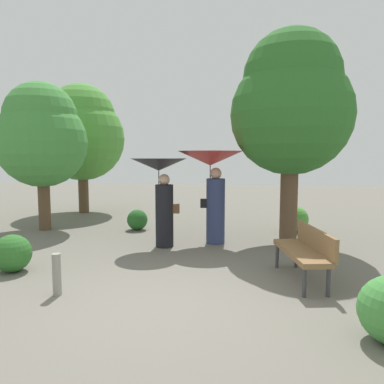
{
  "coord_description": "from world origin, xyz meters",
  "views": [
    {
      "loc": [
        1.01,
        -4.64,
        1.97
      ],
      "look_at": [
        0.0,
        3.48,
        1.15
      ],
      "focal_mm": 34.07,
      "sensor_mm": 36.0,
      "label": 1
    }
  ],
  "objects_px": {
    "tree_near_left": "(42,135)",
    "person_left": "(161,183)",
    "person_right": "(212,173)",
    "park_bench": "(306,249)",
    "tree_mid_left": "(82,132)",
    "tree_near_right": "(291,103)",
    "path_marker_post": "(57,274)"
  },
  "relations": [
    {
      "from": "tree_near_left",
      "to": "tree_mid_left",
      "type": "xyz_separation_m",
      "value": [
        -0.18,
        2.9,
        0.26
      ]
    },
    {
      "from": "person_right",
      "to": "tree_near_left",
      "type": "relative_size",
      "value": 0.54
    },
    {
      "from": "person_right",
      "to": "path_marker_post",
      "type": "distance_m",
      "value": 4.1
    },
    {
      "from": "tree_near_right",
      "to": "park_bench",
      "type": "bearing_deg",
      "value": -91.44
    },
    {
      "from": "tree_near_right",
      "to": "tree_mid_left",
      "type": "relative_size",
      "value": 1.07
    },
    {
      "from": "person_right",
      "to": "tree_near_right",
      "type": "xyz_separation_m",
      "value": [
        1.7,
        0.12,
        1.5
      ]
    },
    {
      "from": "tree_near_left",
      "to": "path_marker_post",
      "type": "distance_m",
      "value": 5.47
    },
    {
      "from": "person_right",
      "to": "path_marker_post",
      "type": "bearing_deg",
      "value": 147.55
    },
    {
      "from": "person_right",
      "to": "tree_near_left",
      "type": "height_order",
      "value": "tree_near_left"
    },
    {
      "from": "person_right",
      "to": "park_bench",
      "type": "relative_size",
      "value": 1.33
    },
    {
      "from": "tree_near_right",
      "to": "tree_mid_left",
      "type": "xyz_separation_m",
      "value": [
        -6.39,
        3.72,
        -0.32
      ]
    },
    {
      "from": "tree_mid_left",
      "to": "path_marker_post",
      "type": "height_order",
      "value": "tree_mid_left"
    },
    {
      "from": "person_left",
      "to": "path_marker_post",
      "type": "relative_size",
      "value": 3.19
    },
    {
      "from": "person_right",
      "to": "tree_near_right",
      "type": "bearing_deg",
      "value": -88.49
    },
    {
      "from": "person_right",
      "to": "tree_mid_left",
      "type": "height_order",
      "value": "tree_mid_left"
    },
    {
      "from": "park_bench",
      "to": "tree_mid_left",
      "type": "bearing_deg",
      "value": -144.09
    },
    {
      "from": "tree_mid_left",
      "to": "path_marker_post",
      "type": "bearing_deg",
      "value": -69.15
    },
    {
      "from": "person_right",
      "to": "tree_near_right",
      "type": "distance_m",
      "value": 2.27
    },
    {
      "from": "person_right",
      "to": "park_bench",
      "type": "distance_m",
      "value": 3.04
    },
    {
      "from": "path_marker_post",
      "to": "person_right",
      "type": "bearing_deg",
      "value": 59.93
    },
    {
      "from": "person_right",
      "to": "path_marker_post",
      "type": "relative_size",
      "value": 3.46
    },
    {
      "from": "tree_near_left",
      "to": "person_left",
      "type": "bearing_deg",
      "value": -21.93
    },
    {
      "from": "tree_near_right",
      "to": "path_marker_post",
      "type": "relative_size",
      "value": 7.79
    },
    {
      "from": "tree_near_left",
      "to": "tree_mid_left",
      "type": "distance_m",
      "value": 2.92
    },
    {
      "from": "tree_near_left",
      "to": "park_bench",
      "type": "bearing_deg",
      "value": -27.82
    },
    {
      "from": "person_right",
      "to": "park_bench",
      "type": "height_order",
      "value": "person_right"
    },
    {
      "from": "person_left",
      "to": "tree_mid_left",
      "type": "distance_m",
      "value": 5.79
    },
    {
      "from": "park_bench",
      "to": "path_marker_post",
      "type": "xyz_separation_m",
      "value": [
        -3.59,
        -1.05,
        -0.21
      ]
    },
    {
      "from": "person_left",
      "to": "tree_near_right",
      "type": "height_order",
      "value": "tree_near_right"
    },
    {
      "from": "person_left",
      "to": "tree_near_left",
      "type": "relative_size",
      "value": 0.49
    },
    {
      "from": "tree_near_right",
      "to": "tree_near_left",
      "type": "bearing_deg",
      "value": 172.56
    },
    {
      "from": "person_left",
      "to": "person_right",
      "type": "relative_size",
      "value": 0.92
    }
  ]
}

